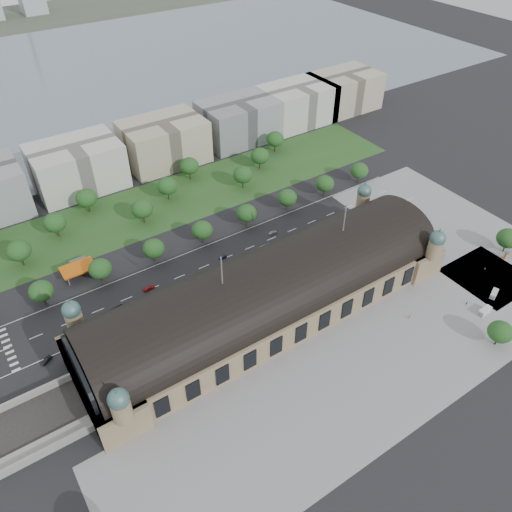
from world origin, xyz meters
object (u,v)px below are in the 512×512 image
parked_car_4 (106,338)px  van_east (494,294)px  parked_car_6 (178,308)px  traffic_car_2 (117,309)px  traffic_car_3 (149,288)px  traffic_car_6 (349,217)px  advertising_column (506,256)px  parked_car_2 (139,325)px  parked_car_5 (165,314)px  traffic_car_5 (273,233)px  pedestrian_2 (485,268)px  parked_car_3 (112,330)px  pedestrian_0 (409,317)px  bus_mid (215,279)px  bus_east (262,250)px  pedestrian_1 (467,303)px  petrol_station (79,266)px  traffic_car_4 (223,257)px  parked_car_0 (46,360)px  pedestrian_4 (506,327)px  van_south (484,311)px  parked_car_1 (70,348)px  bus_west (224,271)px  pedestrian_3 (494,298)px

parked_car_4 → van_east: size_ratio=0.85×
parked_car_4 → parked_car_6: (29.66, -0.58, -0.17)m
traffic_car_2 → van_east: bearing=53.5°
parked_car_4 → traffic_car_3: bearing=97.6°
traffic_car_6 → advertising_column: (36.89, -61.78, 1.07)m
parked_car_2 → parked_car_5: size_ratio=1.07×
parked_car_6 → parked_car_4: bearing=-119.1°
parked_car_5 → advertising_column: size_ratio=1.45×
traffic_car_2 → parked_car_6: traffic_car_2 is taller
traffic_car_5 → van_east: van_east is taller
parked_car_4 → pedestrian_2: bearing=45.2°
parked_car_3 → pedestrian_0: size_ratio=2.53×
traffic_car_2 → bus_mid: size_ratio=0.45×
bus_east → van_east: size_ratio=1.85×
pedestrian_1 → bus_east: bearing=65.5°
petrol_station → parked_car_4: size_ratio=2.84×
traffic_car_5 → parked_car_6: bearing=108.8°
traffic_car_6 → pedestrian_1: bearing=-0.1°
traffic_car_4 → parked_car_2: (-47.38, -17.07, 0.17)m
parked_car_2 → parked_car_3: 10.13m
parked_car_2 → bus_mid: 37.53m
parked_car_0 → parked_car_5: 45.05m
advertising_column → pedestrian_4: size_ratio=1.85×
traffic_car_5 → advertising_column: (75.31, -72.45, 1.14)m
parked_car_0 → van_south: van_south is taller
traffic_car_4 → bus_mid: (-10.30, -11.32, 1.02)m
parked_car_0 → pedestrian_1: 161.68m
parked_car_1 → bus_west: (67.95, 3.86, 1.10)m
van_south → pedestrian_2: van_south is taller
traffic_car_2 → van_south: van_south is taller
bus_east → van_south: (51.18, -79.80, -0.28)m
bus_west → parked_car_5: bearing=105.5°
van_south → pedestrian_4: size_ratio=3.10×
parked_car_0 → pedestrian_4: pedestrian_4 is taller
traffic_car_4 → parked_car_1: parked_car_1 is taller
parked_car_0 → parked_car_6: parked_car_0 is taller
advertising_column → pedestrian_2: size_ratio=2.26×
traffic_car_3 → bus_east: bearing=-101.9°
pedestrian_2 → pedestrian_3: (-12.33, -13.74, -0.01)m
traffic_car_3 → pedestrian_3: 141.04m
traffic_car_2 → bus_mid: bearing=74.4°
parked_car_1 → advertising_column: (177.17, -56.72, 1.18)m
traffic_car_6 → pedestrian_3: traffic_car_6 is taller
pedestrian_3 → pedestrian_4: bearing=56.3°
traffic_car_4 → parked_car_5: parked_car_5 is taller
advertising_column → parked_car_6: bearing=158.5°
parked_car_5 → van_south: size_ratio=0.87×
traffic_car_3 → pedestrian_4: size_ratio=2.61×
parked_car_5 → bus_mid: bearing=82.3°
parked_car_2 → parked_car_6: (16.58, 0.16, -0.17)m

